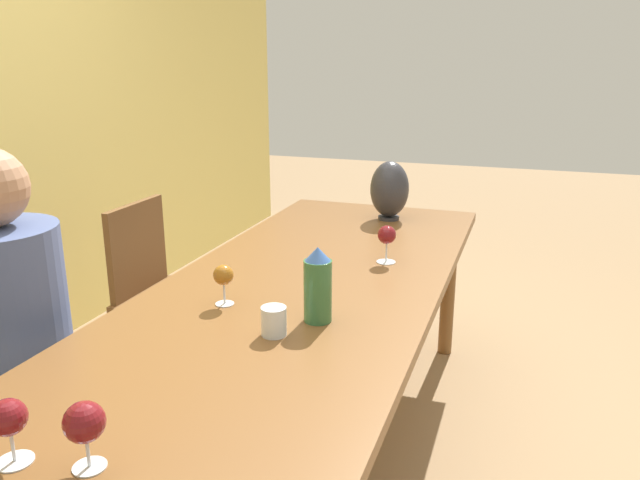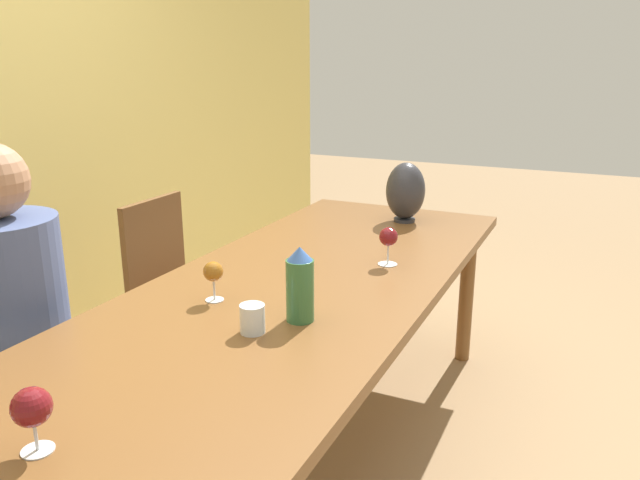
{
  "view_description": "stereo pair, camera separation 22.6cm",
  "coord_description": "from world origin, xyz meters",
  "px_view_note": "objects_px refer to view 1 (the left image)",
  "views": [
    {
      "loc": [
        -1.84,
        -0.71,
        1.46
      ],
      "look_at": [
        0.21,
        0.0,
        0.83
      ],
      "focal_mm": 35.0,
      "sensor_mm": 36.0,
      "label": 1
    },
    {
      "loc": [
        -1.76,
        -0.92,
        1.46
      ],
      "look_at": [
        0.21,
        0.0,
        0.83
      ],
      "focal_mm": 35.0,
      "sensor_mm": 36.0,
      "label": 2
    }
  ],
  "objects_px": {
    "chair_far": "(166,289)",
    "person_near": "(13,338)",
    "vase": "(390,190)",
    "wine_glass_3": "(387,236)",
    "water_tumbler": "(274,321)",
    "wine_glass_1": "(223,276)",
    "wine_glass_0": "(84,423)",
    "chair_near": "(1,391)",
    "water_bottle": "(318,285)",
    "wine_glass_2": "(8,419)"
  },
  "relations": [
    {
      "from": "chair_far",
      "to": "person_near",
      "type": "height_order",
      "value": "person_near"
    },
    {
      "from": "wine_glass_0",
      "to": "wine_glass_2",
      "type": "bearing_deg",
      "value": 102.59
    },
    {
      "from": "wine_glass_0",
      "to": "wine_glass_2",
      "type": "relative_size",
      "value": 1.03
    },
    {
      "from": "water_tumbler",
      "to": "person_near",
      "type": "xyz_separation_m",
      "value": [
        -0.15,
        0.79,
        -0.11
      ]
    },
    {
      "from": "wine_glass_2",
      "to": "wine_glass_3",
      "type": "distance_m",
      "value": 1.46
    },
    {
      "from": "wine_glass_1",
      "to": "wine_glass_3",
      "type": "relative_size",
      "value": 0.9
    },
    {
      "from": "chair_near",
      "to": "person_near",
      "type": "bearing_deg",
      "value": -90.0
    },
    {
      "from": "wine_glass_3",
      "to": "chair_far",
      "type": "distance_m",
      "value": 1.08
    },
    {
      "from": "wine_glass_3",
      "to": "chair_near",
      "type": "relative_size",
      "value": 0.17
    },
    {
      "from": "water_tumbler",
      "to": "chair_far",
      "type": "distance_m",
      "value": 1.21
    },
    {
      "from": "wine_glass_2",
      "to": "chair_far",
      "type": "xyz_separation_m",
      "value": [
        1.47,
        0.62,
        -0.35
      ]
    },
    {
      "from": "wine_glass_0",
      "to": "person_near",
      "type": "bearing_deg",
      "value": 53.76
    },
    {
      "from": "wine_glass_0",
      "to": "chair_far",
      "type": "relative_size",
      "value": 0.16
    },
    {
      "from": "water_bottle",
      "to": "chair_near",
      "type": "xyz_separation_m",
      "value": [
        -0.28,
        0.95,
        -0.37
      ]
    },
    {
      "from": "water_bottle",
      "to": "wine_glass_1",
      "type": "xyz_separation_m",
      "value": [
        0.02,
        0.32,
        -0.02
      ]
    },
    {
      "from": "wine_glass_1",
      "to": "chair_far",
      "type": "bearing_deg",
      "value": 45.02
    },
    {
      "from": "water_tumbler",
      "to": "wine_glass_2",
      "type": "bearing_deg",
      "value": 160.25
    },
    {
      "from": "chair_far",
      "to": "person_near",
      "type": "distance_m",
      "value": 0.96
    },
    {
      "from": "vase",
      "to": "wine_glass_1",
      "type": "distance_m",
      "value": 1.23
    },
    {
      "from": "chair_far",
      "to": "wine_glass_3",
      "type": "bearing_deg",
      "value": -93.65
    },
    {
      "from": "wine_glass_0",
      "to": "person_near",
      "type": "xyz_separation_m",
      "value": [
        0.5,
        0.69,
        -0.16
      ]
    },
    {
      "from": "chair_near",
      "to": "person_near",
      "type": "height_order",
      "value": "person_near"
    },
    {
      "from": "wine_glass_1",
      "to": "chair_far",
      "type": "relative_size",
      "value": 0.15
    },
    {
      "from": "wine_glass_1",
      "to": "wine_glass_0",
      "type": "bearing_deg",
      "value": -170.57
    },
    {
      "from": "vase",
      "to": "chair_far",
      "type": "relative_size",
      "value": 0.33
    },
    {
      "from": "vase",
      "to": "wine_glass_3",
      "type": "relative_size",
      "value": 1.95
    },
    {
      "from": "chair_far",
      "to": "water_bottle",
      "type": "bearing_deg",
      "value": -124.67
    },
    {
      "from": "water_bottle",
      "to": "wine_glass_0",
      "type": "xyz_separation_m",
      "value": [
        -0.78,
        0.18,
        -0.01
      ]
    },
    {
      "from": "water_tumbler",
      "to": "vase",
      "type": "height_order",
      "value": "vase"
    },
    {
      "from": "vase",
      "to": "person_near",
      "type": "bearing_deg",
      "value": 152.05
    },
    {
      "from": "water_tumbler",
      "to": "wine_glass_1",
      "type": "height_order",
      "value": "wine_glass_1"
    },
    {
      "from": "wine_glass_3",
      "to": "vase",
      "type": "bearing_deg",
      "value": 12.13
    },
    {
      "from": "vase",
      "to": "water_tumbler",
      "type": "bearing_deg",
      "value": 179.52
    },
    {
      "from": "wine_glass_3",
      "to": "person_near",
      "type": "height_order",
      "value": "person_near"
    },
    {
      "from": "water_tumbler",
      "to": "chair_far",
      "type": "relative_size",
      "value": 0.1
    },
    {
      "from": "vase",
      "to": "chair_far",
      "type": "xyz_separation_m",
      "value": [
        -0.57,
        0.88,
        -0.4
      ]
    },
    {
      "from": "water_bottle",
      "to": "water_tumbler",
      "type": "height_order",
      "value": "water_bottle"
    },
    {
      "from": "water_bottle",
      "to": "chair_near",
      "type": "relative_size",
      "value": 0.26
    },
    {
      "from": "wine_glass_2",
      "to": "chair_near",
      "type": "bearing_deg",
      "value": 49.21
    },
    {
      "from": "wine_glass_2",
      "to": "chair_near",
      "type": "distance_m",
      "value": 0.89
    },
    {
      "from": "water_bottle",
      "to": "chair_far",
      "type": "xyz_separation_m",
      "value": [
        0.66,
        0.95,
        -0.37
      ]
    },
    {
      "from": "chair_far",
      "to": "wine_glass_2",
      "type": "bearing_deg",
      "value": -157.09
    },
    {
      "from": "chair_near",
      "to": "chair_far",
      "type": "bearing_deg",
      "value": 0.0
    },
    {
      "from": "wine_glass_2",
      "to": "wine_glass_3",
      "type": "xyz_separation_m",
      "value": [
        1.4,
        -0.39,
        0.01
      ]
    },
    {
      "from": "water_bottle",
      "to": "wine_glass_1",
      "type": "distance_m",
      "value": 0.32
    },
    {
      "from": "wine_glass_0",
      "to": "chair_near",
      "type": "height_order",
      "value": "wine_glass_0"
    },
    {
      "from": "person_near",
      "to": "chair_near",
      "type": "bearing_deg",
      "value": 90.0
    },
    {
      "from": "water_tumbler",
      "to": "wine_glass_1",
      "type": "xyz_separation_m",
      "value": [
        0.15,
        0.23,
        0.05
      ]
    },
    {
      "from": "vase",
      "to": "wine_glass_2",
      "type": "height_order",
      "value": "vase"
    },
    {
      "from": "person_near",
      "to": "wine_glass_1",
      "type": "bearing_deg",
      "value": -61.46
    }
  ]
}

